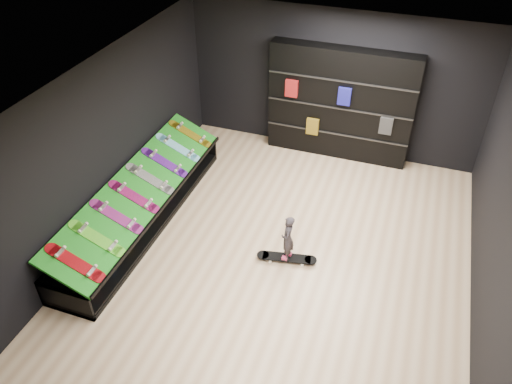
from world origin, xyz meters
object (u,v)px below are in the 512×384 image
(floor_skateboard, at_px, (287,259))
(child, at_px, (287,246))
(back_shelving, at_px, (340,104))
(display_rack, at_px, (143,209))

(floor_skateboard, xyz_separation_m, child, (0.00, 0.00, 0.30))
(back_shelving, bearing_deg, floor_skateboard, -90.88)
(back_shelving, xyz_separation_m, floor_skateboard, (-0.05, -3.47, -1.12))
(display_rack, height_order, back_shelving, back_shelving)
(display_rack, relative_size, floor_skateboard, 4.59)
(display_rack, bearing_deg, floor_skateboard, -3.20)
(back_shelving, bearing_deg, child, -90.88)
(back_shelving, distance_m, child, 3.57)
(display_rack, height_order, floor_skateboard, display_rack)
(child, bearing_deg, floor_skateboard, 0.00)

